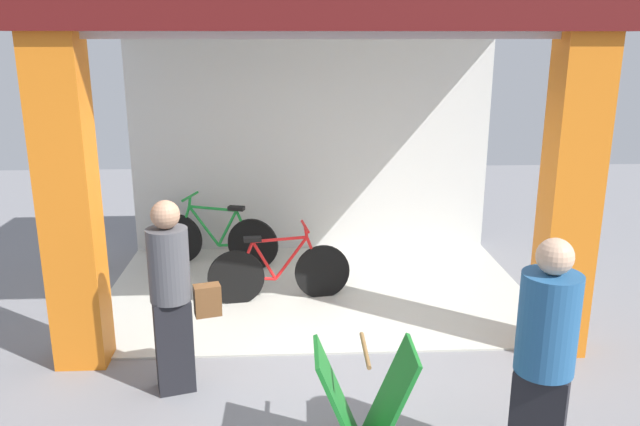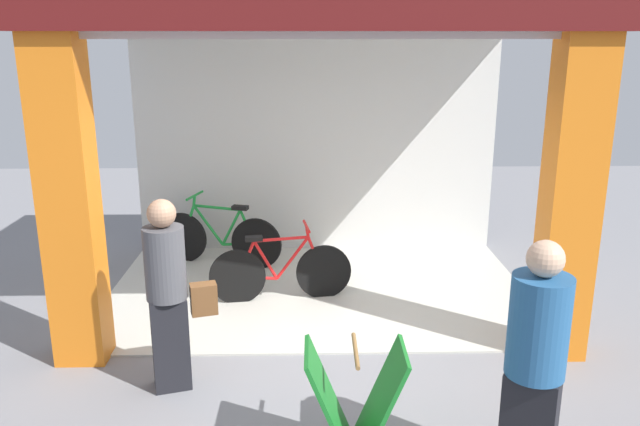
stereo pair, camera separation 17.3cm
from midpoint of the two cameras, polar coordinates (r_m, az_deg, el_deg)
ground_plane at (r=5.97m, az=-0.46°, el=-12.74°), size 17.55×17.55×0.00m
shop_facade at (r=6.79m, az=-1.05°, el=8.35°), size 4.98×3.42×3.77m
bicycle_inside_0 at (r=6.98m, az=-4.43°, el=-5.33°), size 1.57×0.43×0.87m
bicycle_inside_1 at (r=8.14m, az=-10.08°, el=-2.30°), size 1.62×0.56×0.92m
sandwich_board_sign at (r=4.50m, az=2.86°, el=-16.87°), size 0.69×0.48×0.85m
pedestrian_0 at (r=5.26m, az=-14.13°, el=-7.27°), size 0.60×0.41×1.62m
pedestrian_1 at (r=4.29m, az=18.53°, el=-12.45°), size 0.51×0.51×1.68m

